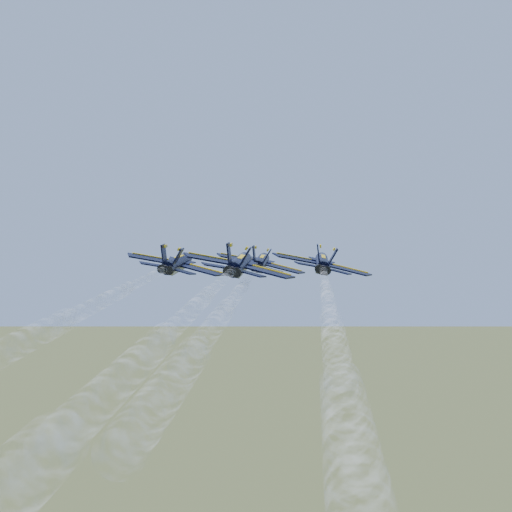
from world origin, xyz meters
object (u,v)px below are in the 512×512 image
at_px(jet_left, 177,263).
at_px(jet_lead, 261,262).
at_px(jet_right, 322,263).
at_px(jet_slot, 240,264).

bearing_deg(jet_left, jet_lead, 49.37).
bearing_deg(jet_lead, jet_right, -51.28).
xyz_separation_m(jet_lead, jet_right, (13.17, -7.41, 0.00)).
relative_size(jet_lead, jet_slot, 1.00).
xyz_separation_m(jet_left, jet_right, (18.68, 8.88, 0.00)).
relative_size(jet_right, jet_slot, 1.00).
bearing_deg(jet_slot, jet_left, 131.97).
xyz_separation_m(jet_lead, jet_left, (-5.51, -16.29, 0.00)).
relative_size(jet_left, jet_slot, 1.00).
relative_size(jet_left, jet_right, 1.00).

